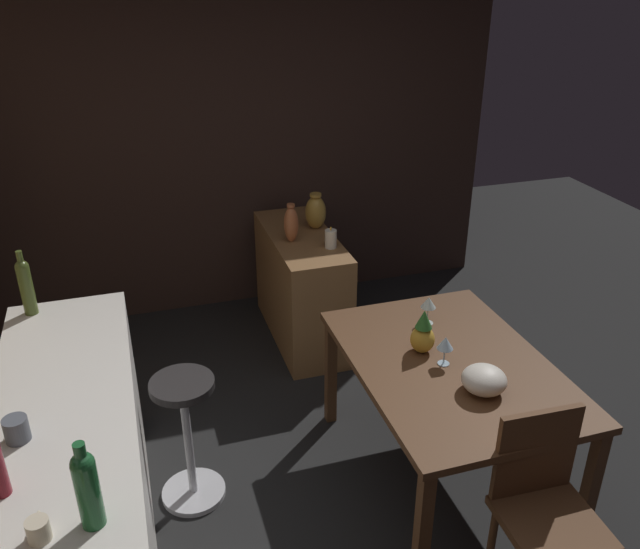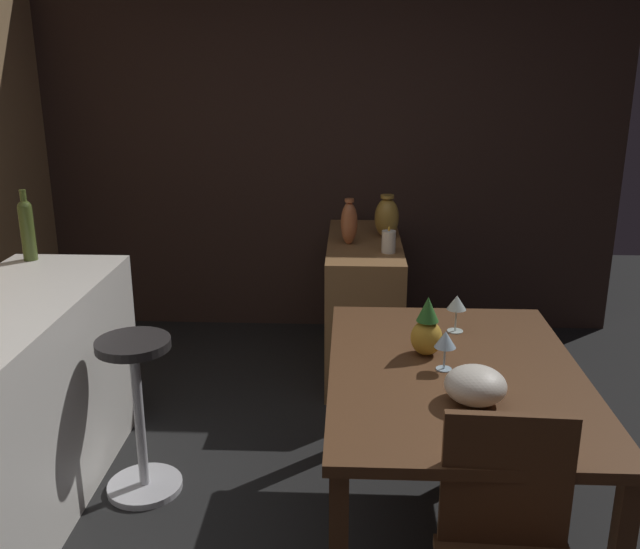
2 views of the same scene
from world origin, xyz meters
TOP-DOWN VIEW (x-y plane):
  - wall_side_right at (2.55, 0.30)m, footprint 0.10×4.40m
  - dining_table at (0.16, -0.47)m, footprint 1.37×0.96m
  - sideboard_cabinet at (1.80, -0.15)m, footprint 1.10×0.44m
  - bar_stool at (0.41, 0.85)m, footprint 0.34×0.34m
  - wine_glass_left at (0.55, -0.52)m, footprint 0.08×0.08m
  - wine_glass_right at (0.16, -0.42)m, footprint 0.08×0.08m
  - pineapple_centerpiece at (0.30, -0.37)m, footprint 0.13×0.13m
  - fruit_bowl at (-0.10, -0.50)m, footprint 0.21×0.21m
  - wine_bottle_olive at (1.02, 1.55)m, footprint 0.07×0.07m
  - pillar_candle_tall at (1.53, -0.28)m, footprint 0.08×0.08m
  - vase_copper at (1.71, -0.05)m, footprint 0.10×0.10m
  - vase_brass at (1.89, -0.28)m, footprint 0.15×0.15m

SIDE VIEW (x-z plane):
  - bar_stool at x=0.41m, z-range 0.02..0.76m
  - sideboard_cabinet at x=1.80m, z-range 0.00..0.82m
  - dining_table at x=0.16m, z-range 0.29..1.03m
  - fruit_bowl at x=-0.10m, z-range 0.74..0.87m
  - pineapple_centerpiece at x=0.30m, z-range 0.72..0.96m
  - wine_glass_right at x=0.16m, z-range 0.78..0.94m
  - wine_glass_left at x=0.55m, z-range 0.78..0.95m
  - pillar_candle_tall at x=1.53m, z-range 0.81..0.96m
  - vase_brass at x=1.89m, z-range 0.81..1.07m
  - vase_copper at x=1.71m, z-range 0.81..1.09m
  - wine_bottle_olive at x=1.02m, z-range 0.89..1.25m
  - wall_side_right at x=2.55m, z-range 0.00..2.60m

